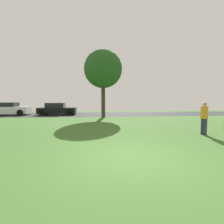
% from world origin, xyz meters
% --- Properties ---
extents(ground_plane, '(44.00, 44.00, 0.00)m').
position_xyz_m(ground_plane, '(0.00, 0.00, 0.00)').
color(ground_plane, '#3D6628').
extents(road_strip, '(44.00, 6.40, 0.01)m').
position_xyz_m(road_strip, '(0.00, 16.00, 0.00)').
color(road_strip, '#28282B').
rests_on(road_strip, ground_plane).
extents(birch_tree_lone, '(3.66, 3.66, 6.47)m').
position_xyz_m(birch_tree_lone, '(-0.16, 12.50, 4.61)').
color(birch_tree_lone, brown).
rests_on(birch_tree_lone, ground_plane).
extents(person_thrower, '(0.39, 0.35, 1.62)m').
position_xyz_m(person_thrower, '(4.34, 3.29, 0.89)').
color(person_thrower, '#2D334C').
rests_on(person_thrower, ground_plane).
extents(frisbee_disc, '(0.35, 0.35, 0.04)m').
position_xyz_m(frisbee_disc, '(5.48, 3.96, 1.37)').
color(frisbee_disc, yellow).
extents(parked_car_white, '(4.32, 2.07, 1.39)m').
position_xyz_m(parked_car_white, '(-10.47, 15.99, 0.65)').
color(parked_car_white, white).
rests_on(parked_car_white, ground_plane).
extents(parked_car_black, '(4.13, 2.09, 1.34)m').
position_xyz_m(parked_car_black, '(-5.21, 15.81, 0.61)').
color(parked_car_black, black).
rests_on(parked_car_black, ground_plane).
extents(street_lamp_post, '(0.14, 0.14, 4.50)m').
position_xyz_m(street_lamp_post, '(-0.07, 12.20, 2.25)').
color(street_lamp_post, '#2D2D33').
rests_on(street_lamp_post, ground_plane).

